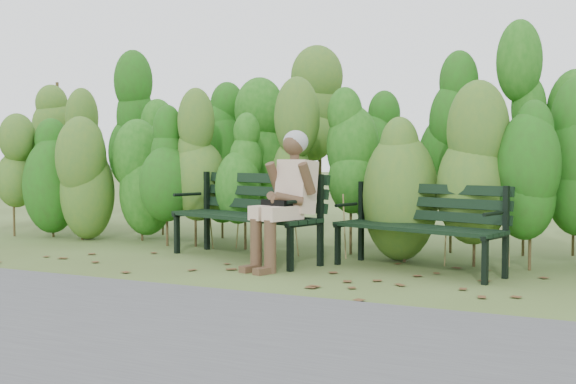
% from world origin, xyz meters
% --- Properties ---
extents(ground, '(80.00, 80.00, 0.00)m').
position_xyz_m(ground, '(0.00, 0.00, 0.00)').
color(ground, '#455226').
extents(footpath, '(60.00, 2.50, 0.01)m').
position_xyz_m(footpath, '(0.00, -2.20, 0.01)').
color(footpath, '#474749').
rests_on(footpath, ground).
extents(hedge_band, '(11.04, 1.67, 2.42)m').
position_xyz_m(hedge_band, '(0.00, 1.86, 1.26)').
color(hedge_band, '#47381E').
rests_on(hedge_band, ground).
extents(leaf_litter, '(5.92, 2.24, 0.01)m').
position_xyz_m(leaf_litter, '(-0.39, -0.04, 0.00)').
color(leaf_litter, brown).
rests_on(leaf_litter, ground).
extents(bench_left, '(1.94, 1.16, 0.92)m').
position_xyz_m(bench_left, '(-0.61, 0.73, 0.54)').
color(bench_left, black).
rests_on(bench_left, ground).
extents(bench_right, '(1.76, 1.03, 0.84)m').
position_xyz_m(bench_right, '(1.24, 0.74, 0.49)').
color(bench_right, black).
rests_on(bench_right, ground).
extents(seated_woman, '(0.61, 0.85, 1.36)m').
position_xyz_m(seated_woman, '(-0.00, 0.32, 0.77)').
color(seated_woman, beige).
rests_on(seated_woman, ground).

